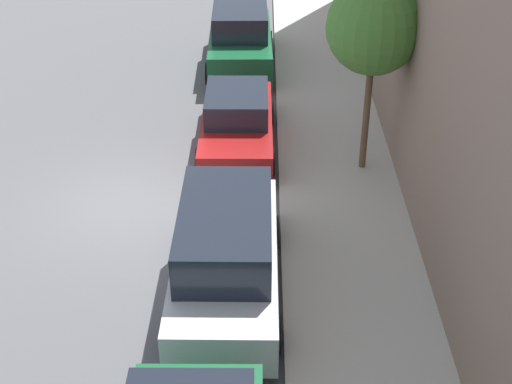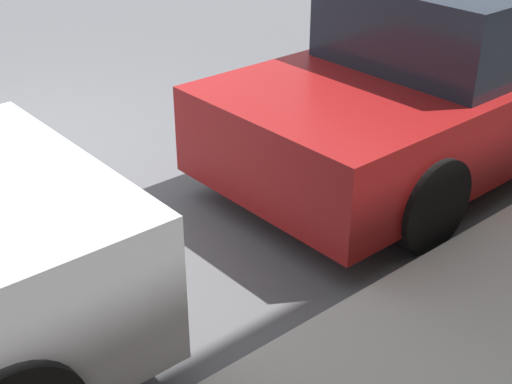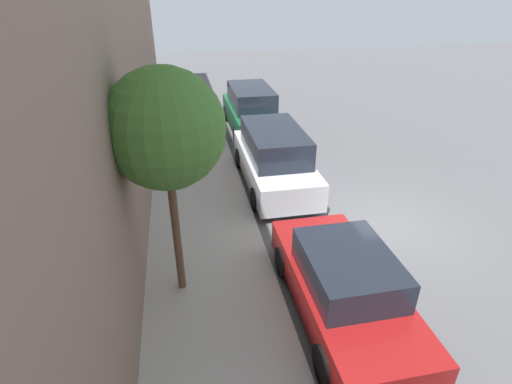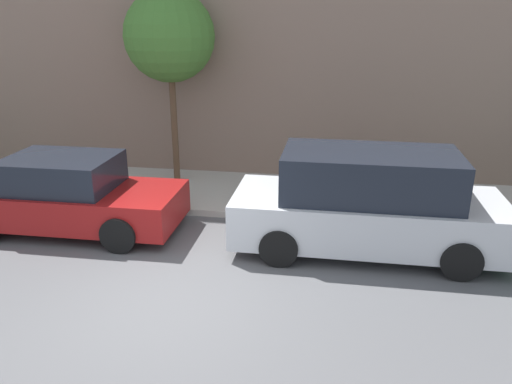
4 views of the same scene
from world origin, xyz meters
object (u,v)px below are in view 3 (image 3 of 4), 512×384
Objects in this scene: parked_sedan_third at (344,286)px; parking_meter_near at (210,107)px; parked_minivan_nearest at (251,110)px; street_tree at (165,130)px; parked_minivan_second at (274,158)px.

parked_sedan_third is 11.81m from parking_meter_near.
parked_minivan_nearest is 3.40× the size of parking_meter_near.
parked_minivan_second is at bearing -123.85° from street_tree.
parked_sedan_third is 3.12× the size of parking_meter_near.
parking_meter_near is at bearing -98.76° from street_tree.
parked_minivan_second is at bearing 87.43° from parked_minivan_nearest.
parking_meter_near is 10.90m from street_tree.
street_tree reaches higher than parking_meter_near.
parked_minivan_second is at bearing 104.67° from parking_meter_near.
parked_minivan_nearest is 1.09× the size of parked_sedan_third.
parked_minivan_nearest is 10.97m from street_tree.
parking_meter_near is (1.52, -5.79, 0.12)m from parked_minivan_second.
street_tree is at bearing 81.24° from parking_meter_near.
street_tree reaches higher than parked_minivan_second.
parked_sedan_third is 4.48m from street_tree.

